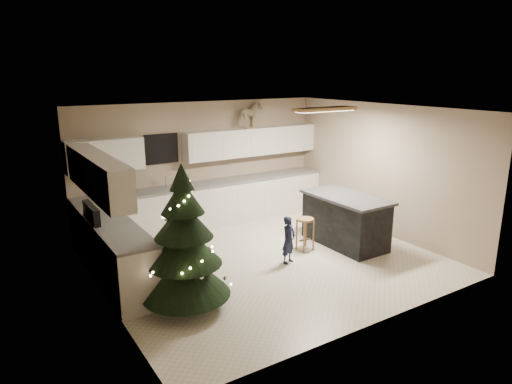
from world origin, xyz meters
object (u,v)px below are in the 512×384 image
island (345,220)px  rocking_horse (250,115)px  toddler (289,240)px  bar_stool (305,226)px  christmas_tree (185,250)px

island → rocking_horse: rocking_horse is taller
island → toddler: (-1.43, -0.14, -0.07)m
bar_stool → island: bearing=-13.0°
bar_stool → toddler: 0.70m
bar_stool → toddler: toddler is taller
island → rocking_horse: (-0.57, 2.48, 1.81)m
island → bar_stool: (-0.81, 0.19, -0.03)m
island → christmas_tree: size_ratio=0.83×
island → toddler: bearing=-174.3°
christmas_tree → toddler: (2.10, 0.46, -0.43)m
rocking_horse → bar_stool: bearing=149.2°
bar_stool → toddler: size_ratio=0.72×
island → christmas_tree: bearing=-170.3°
bar_stool → christmas_tree: christmas_tree is taller
island → christmas_tree: (-3.53, -0.60, 0.36)m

